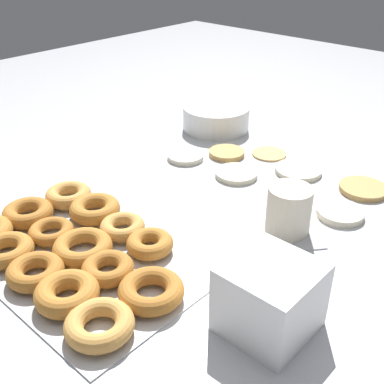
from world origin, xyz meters
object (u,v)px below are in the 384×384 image
at_px(pancake_1, 236,174).
at_px(donut_tray, 73,249).
at_px(pancake_0, 298,170).
at_px(batter_bowl, 216,118).
at_px(spatula, 298,227).
at_px(pancake_3, 340,213).
at_px(pancake_4, 363,189).
at_px(pancake_6, 269,153).
at_px(paper_cup, 289,210).
at_px(pancake_2, 186,157).
at_px(pancake_5, 227,153).
at_px(container_stack, 270,298).

height_order(pancake_1, donut_tray, donut_tray).
xyz_separation_m(pancake_0, batter_bowl, (-0.33, 0.08, 0.03)).
bearing_deg(spatula, donut_tray, -86.28).
height_order(pancake_3, pancake_4, pancake_3).
distance_m(pancake_6, spatula, 0.34).
relative_size(pancake_3, paper_cup, 1.02).
distance_m(pancake_2, donut_tray, 0.46).
relative_size(pancake_6, paper_cup, 0.93).
bearing_deg(pancake_6, batter_bowl, 168.52).
xyz_separation_m(pancake_0, pancake_3, (0.17, -0.11, 0.00)).
bearing_deg(pancake_5, container_stack, -45.40).
bearing_deg(pancake_6, pancake_5, -136.00).
relative_size(pancake_6, spatula, 0.44).
height_order(pancake_3, paper_cup, paper_cup).
height_order(pancake_5, spatula, pancake_5).
xyz_separation_m(pancake_4, spatula, (-0.03, -0.23, -0.00)).
bearing_deg(pancake_2, paper_cup, -15.78).
distance_m(pancake_1, pancake_5, 0.12).
xyz_separation_m(pancake_1, container_stack, (0.34, -0.36, 0.05)).
distance_m(pancake_0, container_stack, 0.53).
xyz_separation_m(pancake_3, spatula, (-0.04, -0.10, -0.00)).
relative_size(pancake_6, batter_bowl, 0.46).
xyz_separation_m(pancake_0, spatula, (0.13, -0.21, -0.00)).
bearing_deg(pancake_3, container_stack, -79.36).
xyz_separation_m(pancake_6, container_stack, (0.35, -0.51, 0.05)).
height_order(pancake_1, pancake_2, same).
relative_size(pancake_3, pancake_5, 1.06).
xyz_separation_m(donut_tray, spatula, (0.25, 0.36, -0.02)).
relative_size(pancake_1, pancake_5, 1.10).
bearing_deg(pancake_0, pancake_5, -168.17).
bearing_deg(pancake_6, pancake_0, -18.66).
relative_size(donut_tray, paper_cup, 4.93).
distance_m(donut_tray, container_stack, 0.37).
xyz_separation_m(pancake_4, batter_bowl, (-0.49, 0.06, 0.03)).
relative_size(pancake_5, spatula, 0.46).
bearing_deg(pancake_2, pancake_6, 48.78).
bearing_deg(paper_cup, pancake_2, 164.22).
bearing_deg(pancake_4, batter_bowl, 172.71).
xyz_separation_m(pancake_0, container_stack, (0.24, -0.47, 0.05)).
xyz_separation_m(pancake_2, container_stack, (0.49, -0.35, 0.05)).
distance_m(pancake_6, paper_cup, 0.36).
bearing_deg(pancake_3, pancake_6, 151.95).
bearing_deg(spatula, pancake_4, 121.72).
bearing_deg(pancake_4, pancake_3, -85.27).
height_order(pancake_5, donut_tray, donut_tray).
distance_m(donut_tray, paper_cup, 0.41).
xyz_separation_m(pancake_6, donut_tray, (-0.01, -0.61, 0.01)).
bearing_deg(container_stack, paper_cup, 116.52).
xyz_separation_m(pancake_2, spatula, (0.39, -0.08, -0.00)).
bearing_deg(batter_bowl, donut_tray, -72.26).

